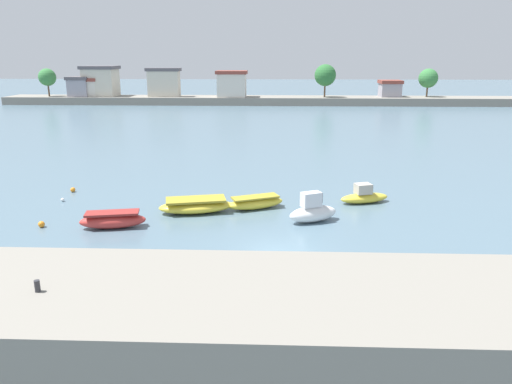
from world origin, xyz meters
TOP-DOWN VIEW (x-y plane):
  - ground_plane at (0.00, 0.00)m, footprint 400.00×400.00m
  - seawall_embankment at (0.00, -8.49)m, footprint 63.99×7.34m
  - mooring_bollard at (-9.02, -9.05)m, footprint 0.21×0.21m
  - moored_boat_0 at (-10.45, 3.53)m, footprint 4.29×2.08m
  - moored_boat_1 at (-5.68, 6.84)m, footprint 5.42×3.08m
  - moored_boat_2 at (-1.58, 7.88)m, footprint 4.37×2.88m
  - moored_boat_3 at (2.30, 5.21)m, footprint 3.60×2.58m
  - moored_boat_4 at (6.43, 9.61)m, footprint 3.93×2.28m
  - mooring_buoy_0 at (-15.04, 3.43)m, footprint 0.41×0.41m
  - mooring_buoy_1 at (-16.37, 11.63)m, footprint 0.39×0.39m
  - mooring_buoy_2 at (-16.10, 9.05)m, footprint 0.27×0.27m
  - distant_shoreline at (-7.85, 84.24)m, footprint 120.76×8.06m

SIDE VIEW (x-z plane):
  - ground_plane at x=0.00m, z-range 0.00..0.00m
  - mooring_buoy_2 at x=-16.10m, z-range 0.00..0.27m
  - mooring_buoy_1 at x=-16.37m, z-range 0.00..0.39m
  - mooring_buoy_0 at x=-15.04m, z-range 0.00..0.41m
  - moored_boat_2 at x=-1.58m, z-range -0.02..0.89m
  - moored_boat_1 at x=-5.68m, z-range -0.02..0.98m
  - moored_boat_4 at x=6.43m, z-range -0.23..1.23m
  - moored_boat_0 at x=-10.45m, z-range -0.02..1.04m
  - moored_boat_3 at x=2.30m, z-range -0.31..1.71m
  - seawall_embankment at x=0.00m, z-range 0.00..2.08m
  - mooring_bollard at x=-9.02m, z-range 2.08..2.53m
  - distant_shoreline at x=-7.85m, z-range -1.93..6.76m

